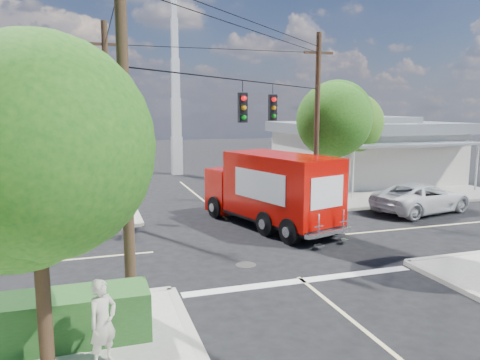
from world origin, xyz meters
name	(u,v)px	position (x,y,z in m)	size (l,w,h in m)	color
ground	(256,243)	(0.00, 0.00, 0.00)	(120.00, 120.00, 0.00)	black
sidewalk_ne	(352,185)	(10.88, 10.88, 0.07)	(14.12, 14.12, 0.14)	#9C978D
road_markings	(269,253)	(0.00, -1.47, 0.01)	(32.00, 32.00, 0.01)	beige
building_ne	(365,150)	(12.50, 11.97, 2.32)	(11.80, 10.20, 4.50)	beige
radio_tower	(176,103)	(0.50, 20.00, 5.64)	(0.80, 0.80, 17.00)	silver
tree_sw_front	(34,158)	(-6.99, -7.54, 4.33)	(3.88, 3.78, 6.03)	#422D1C
tree_ne_front	(337,116)	(7.21, 6.76, 4.77)	(4.21, 4.14, 6.66)	#422D1C
tree_ne_back	(356,125)	(9.81, 8.96, 4.19)	(3.77, 3.66, 5.82)	#422D1C
palm_nw_front	(56,112)	(-7.50, 7.50, 5.04)	(3.01, 3.08, 5.59)	#422D1C
palm_nw_back	(16,119)	(-9.50, 9.00, 4.67)	(3.01, 3.08, 5.19)	#422D1C
utility_poles	(205,122)	(-1.58, 1.60, 4.67)	(12.00, 10.68, 9.00)	#473321
picket_fence	(16,310)	(-7.80, -5.60, 0.68)	(5.94, 0.06, 1.00)	silver
hedge_sw	(0,327)	(-8.00, -6.40, 0.69)	(6.20, 1.20, 1.10)	#204C1D
vending_boxes	(328,190)	(6.50, 6.20, 0.69)	(1.90, 0.50, 1.10)	#9E1910
delivery_truck	(271,190)	(1.47, 2.16, 1.67)	(4.35, 7.90, 3.29)	black
parked_car	(422,198)	(9.85, 2.56, 0.75)	(2.50, 5.41, 1.50)	silver
pedestrian	(103,322)	(-5.93, -7.59, 1.03)	(0.65, 0.43, 1.77)	beige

